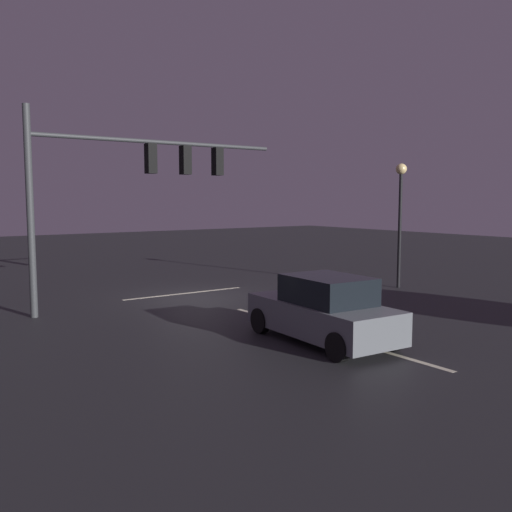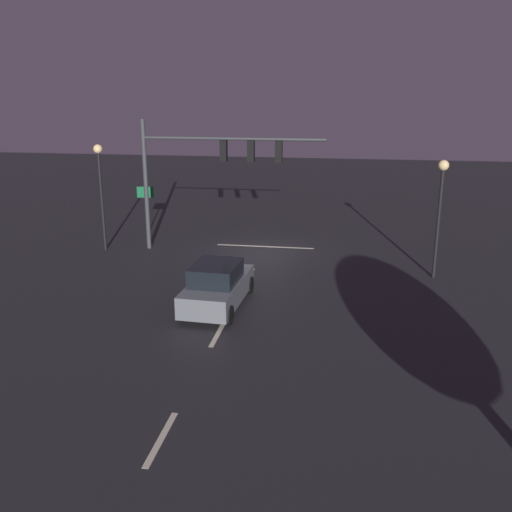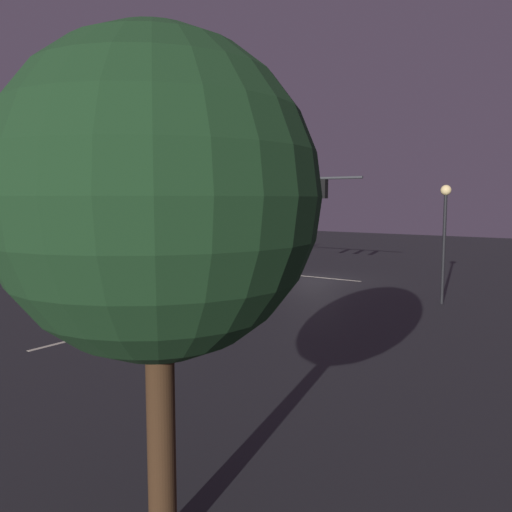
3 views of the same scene
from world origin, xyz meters
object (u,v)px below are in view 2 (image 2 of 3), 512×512
at_px(street_lamp_right_kerb, 100,177).
at_px(route_sign, 146,200).
at_px(street_lamp_left_kerb, 441,197).
at_px(car_approaching, 217,286).
at_px(traffic_signal_assembly, 210,161).

xyz_separation_m(street_lamp_right_kerb, route_sign, (-1.05, -3.28, -1.68)).
relative_size(street_lamp_left_kerb, route_sign, 1.84).
xyz_separation_m(car_approaching, street_lamp_left_kerb, (-8.42, -4.76, 2.72)).
xyz_separation_m(car_approaching, street_lamp_right_kerb, (7.31, -6.67, 2.86)).
xyz_separation_m(traffic_signal_assembly, route_sign, (4.31, -2.61, -2.50)).
relative_size(street_lamp_right_kerb, route_sign, 1.92).
bearing_deg(street_lamp_left_kerb, street_lamp_right_kerb, -6.90).
xyz_separation_m(street_lamp_left_kerb, street_lamp_right_kerb, (15.73, -1.90, 0.13)).
relative_size(traffic_signal_assembly, route_sign, 3.25).
height_order(street_lamp_left_kerb, route_sign, street_lamp_left_kerb).
relative_size(car_approaching, street_lamp_left_kerb, 0.88).
xyz_separation_m(traffic_signal_assembly, street_lamp_right_kerb, (5.36, 0.66, -0.82)).
xyz_separation_m(car_approaching, route_sign, (6.27, -9.94, 1.18)).
bearing_deg(street_lamp_right_kerb, street_lamp_left_kerb, 173.10).
relative_size(car_approaching, street_lamp_right_kerb, 0.85).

